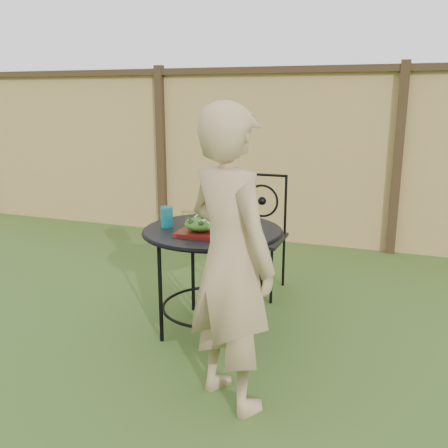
{
  "coord_description": "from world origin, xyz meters",
  "views": [
    {
      "loc": [
        1.38,
        -3.06,
        1.57
      ],
      "look_at": [
        0.28,
        -0.07,
        0.75
      ],
      "focal_mm": 40.0,
      "sensor_mm": 36.0,
      "label": 1
    }
  ],
  "objects_px": {
    "patio_chair": "(256,230)",
    "diner": "(230,260)",
    "salad_plate": "(201,232)",
    "patio_table": "(213,249)"
  },
  "relations": [
    {
      "from": "patio_chair",
      "to": "diner",
      "type": "distance_m",
      "value": 1.61
    },
    {
      "from": "diner",
      "to": "salad_plate",
      "type": "distance_m",
      "value": 0.7
    },
    {
      "from": "patio_table",
      "to": "diner",
      "type": "bearing_deg",
      "value": -62.44
    },
    {
      "from": "diner",
      "to": "salad_plate",
      "type": "height_order",
      "value": "diner"
    },
    {
      "from": "salad_plate",
      "to": "diner",
      "type": "bearing_deg",
      "value": -55.49
    },
    {
      "from": "patio_table",
      "to": "salad_plate",
      "type": "bearing_deg",
      "value": -99.33
    },
    {
      "from": "diner",
      "to": "salad_plate",
      "type": "bearing_deg",
      "value": -24.97
    },
    {
      "from": "patio_table",
      "to": "diner",
      "type": "distance_m",
      "value": 0.83
    },
    {
      "from": "patio_table",
      "to": "salad_plate",
      "type": "distance_m",
      "value": 0.21
    },
    {
      "from": "patio_chair",
      "to": "salad_plate",
      "type": "height_order",
      "value": "patio_chair"
    }
  ]
}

